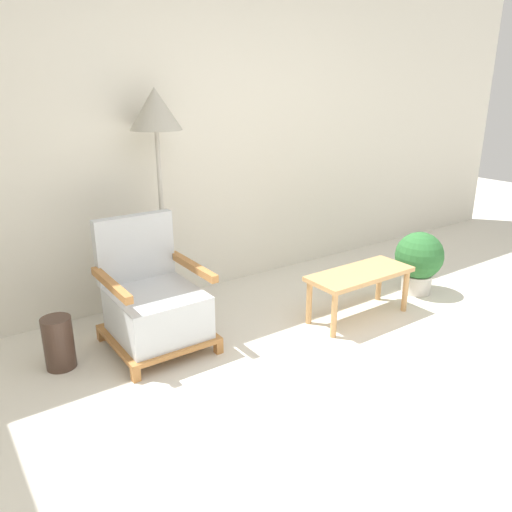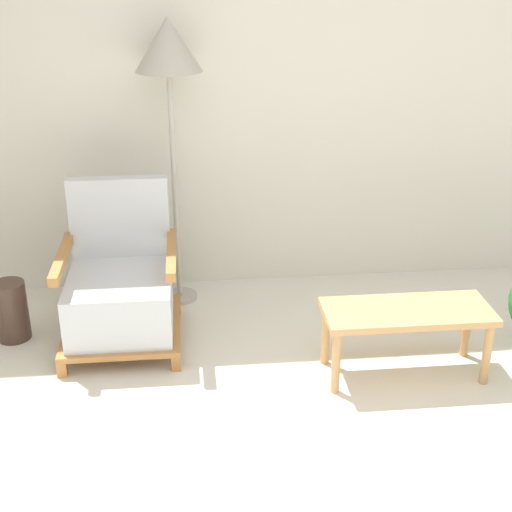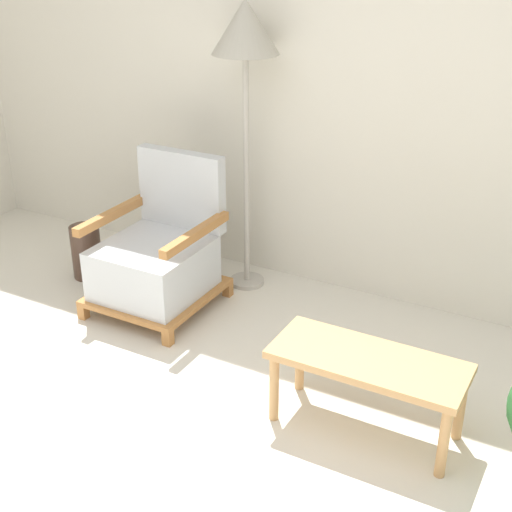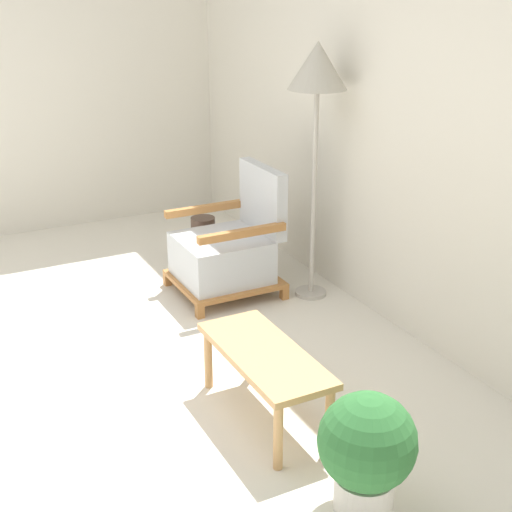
# 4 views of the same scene
# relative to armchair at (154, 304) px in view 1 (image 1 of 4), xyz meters

# --- Properties ---
(ground_plane) EXTENTS (14.00, 14.00, 0.00)m
(ground_plane) POSITION_rel_armchair_xyz_m (0.88, -1.71, -0.31)
(ground_plane) COLOR silver
(wall_back) EXTENTS (8.00, 0.06, 2.70)m
(wall_back) POSITION_rel_armchair_xyz_m (0.88, 0.75, 1.04)
(wall_back) COLOR silver
(wall_back) RESTS_ON ground_plane
(armchair) EXTENTS (0.64, 0.68, 0.87)m
(armchair) POSITION_rel_armchair_xyz_m (0.00, 0.00, 0.00)
(armchair) COLOR #B2753D
(armchair) RESTS_ON ground_plane
(floor_lamp) EXTENTS (0.37, 0.37, 1.69)m
(floor_lamp) POSITION_rel_armchair_xyz_m (0.31, 0.48, 1.17)
(floor_lamp) COLOR #B7B2A8
(floor_lamp) RESTS_ON ground_plane
(coffee_table) EXTENTS (0.85, 0.35, 0.37)m
(coffee_table) POSITION_rel_armchair_xyz_m (1.46, -0.49, 0.01)
(coffee_table) COLOR tan
(coffee_table) RESTS_ON ground_plane
(vase) EXTENTS (0.19, 0.19, 0.34)m
(vase) POSITION_rel_armchair_xyz_m (-0.62, 0.08, -0.14)
(vase) COLOR #473328
(vase) RESTS_ON ground_plane
(potted_plant) EXTENTS (0.40, 0.40, 0.54)m
(potted_plant) POSITION_rel_armchair_xyz_m (2.23, -0.44, -0.01)
(potted_plant) COLOR beige
(potted_plant) RESTS_ON ground_plane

